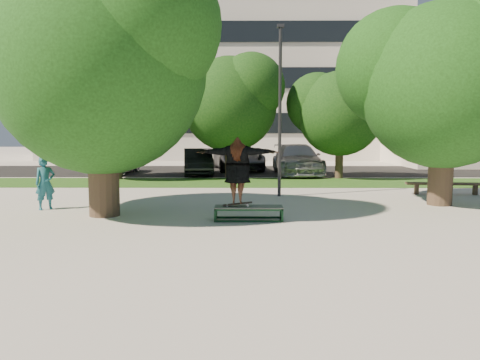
{
  "coord_description": "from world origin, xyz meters",
  "views": [
    {
      "loc": [
        -0.32,
        -11.91,
        2.35
      ],
      "look_at": [
        -0.4,
        0.6,
        1.05
      ],
      "focal_mm": 35.0,
      "sensor_mm": 36.0,
      "label": 1
    }
  ],
  "objects_px": {
    "grind_box": "(249,213)",
    "car_silver_a": "(117,161)",
    "tree_left": "(98,55)",
    "lamppost": "(280,109)",
    "car_silver_b": "(297,160)",
    "tree_right": "(441,76)",
    "car_dark": "(198,162)",
    "bystander": "(45,183)",
    "car_grey": "(238,157)",
    "bench": "(446,185)"
  },
  "relations": [
    {
      "from": "car_dark",
      "to": "tree_right",
      "type": "bearing_deg",
      "value": -57.38
    },
    {
      "from": "bench",
      "to": "tree_left",
      "type": "bearing_deg",
      "value": -153.76
    },
    {
      "from": "car_silver_b",
      "to": "grind_box",
      "type": "bearing_deg",
      "value": -104.22
    },
    {
      "from": "car_silver_a",
      "to": "car_silver_b",
      "type": "xyz_separation_m",
      "value": [
        9.99,
        -0.53,
        0.11
      ]
    },
    {
      "from": "tree_right",
      "to": "car_dark",
      "type": "bearing_deg",
      "value": 129.83
    },
    {
      "from": "car_grey",
      "to": "car_silver_b",
      "type": "relative_size",
      "value": 0.99
    },
    {
      "from": "grind_box",
      "to": "car_dark",
      "type": "relative_size",
      "value": 0.42
    },
    {
      "from": "tree_left",
      "to": "car_silver_a",
      "type": "distance_m",
      "value": 13.9
    },
    {
      "from": "car_silver_a",
      "to": "car_grey",
      "type": "bearing_deg",
      "value": 23.88
    },
    {
      "from": "bystander",
      "to": "grind_box",
      "type": "bearing_deg",
      "value": -53.62
    },
    {
      "from": "tree_left",
      "to": "car_grey",
      "type": "xyz_separation_m",
      "value": [
        3.67,
        15.41,
        -3.64
      ]
    },
    {
      "from": "car_silver_a",
      "to": "car_silver_b",
      "type": "bearing_deg",
      "value": 1.49
    },
    {
      "from": "grind_box",
      "to": "car_silver_a",
      "type": "height_order",
      "value": "car_silver_a"
    },
    {
      "from": "tree_right",
      "to": "bystander",
      "type": "height_order",
      "value": "tree_right"
    },
    {
      "from": "grind_box",
      "to": "car_grey",
      "type": "distance_m",
      "value": 16.19
    },
    {
      "from": "tree_left",
      "to": "bystander",
      "type": "height_order",
      "value": "tree_left"
    },
    {
      "from": "tree_right",
      "to": "car_silver_a",
      "type": "bearing_deg",
      "value": 140.21
    },
    {
      "from": "car_dark",
      "to": "grind_box",
      "type": "bearing_deg",
      "value": -86.06
    },
    {
      "from": "car_silver_a",
      "to": "car_silver_b",
      "type": "relative_size",
      "value": 0.74
    },
    {
      "from": "bystander",
      "to": "lamppost",
      "type": "bearing_deg",
      "value": -15.91
    },
    {
      "from": "car_grey",
      "to": "car_silver_a",
      "type": "bearing_deg",
      "value": -169.62
    },
    {
      "from": "car_silver_a",
      "to": "tree_left",
      "type": "bearing_deg",
      "value": -72.24
    },
    {
      "from": "bench",
      "to": "tree_right",
      "type": "bearing_deg",
      "value": -113.99
    },
    {
      "from": "car_silver_a",
      "to": "car_silver_b",
      "type": "height_order",
      "value": "car_silver_b"
    },
    {
      "from": "tree_left",
      "to": "car_silver_b",
      "type": "relative_size",
      "value": 1.25
    },
    {
      "from": "tree_left",
      "to": "car_silver_a",
      "type": "bearing_deg",
      "value": 103.21
    },
    {
      "from": "tree_right",
      "to": "car_silver_b",
      "type": "xyz_separation_m",
      "value": [
        -3.28,
        10.52,
        -3.27
      ]
    },
    {
      "from": "bench",
      "to": "car_silver_a",
      "type": "relative_size",
      "value": 0.7
    },
    {
      "from": "lamppost",
      "to": "car_grey",
      "type": "bearing_deg",
      "value": 98.01
    },
    {
      "from": "bench",
      "to": "car_grey",
      "type": "relative_size",
      "value": 0.52
    },
    {
      "from": "lamppost",
      "to": "car_silver_a",
      "type": "distance_m",
      "value": 12.62
    },
    {
      "from": "tree_left",
      "to": "lamppost",
      "type": "distance_m",
      "value": 6.7
    },
    {
      "from": "grind_box",
      "to": "car_silver_b",
      "type": "distance_m",
      "value": 13.58
    },
    {
      "from": "tree_right",
      "to": "tree_left",
      "type": "bearing_deg",
      "value": -168.97
    },
    {
      "from": "car_silver_a",
      "to": "car_silver_b",
      "type": "distance_m",
      "value": 10.01
    },
    {
      "from": "bystander",
      "to": "car_dark",
      "type": "bearing_deg",
      "value": 34.83
    },
    {
      "from": "bystander",
      "to": "car_silver_a",
      "type": "height_order",
      "value": "bystander"
    },
    {
      "from": "bench",
      "to": "car_dark",
      "type": "height_order",
      "value": "car_dark"
    },
    {
      "from": "bystander",
      "to": "car_grey",
      "type": "distance_m",
      "value": 15.55
    },
    {
      "from": "tree_left",
      "to": "lamppost",
      "type": "bearing_deg",
      "value": 36.42
    },
    {
      "from": "bench",
      "to": "car_dark",
      "type": "distance_m",
      "value": 12.84
    },
    {
      "from": "car_silver_a",
      "to": "bench",
      "type": "bearing_deg",
      "value": -25.96
    },
    {
      "from": "tree_right",
      "to": "car_dark",
      "type": "height_order",
      "value": "tree_right"
    },
    {
      "from": "tree_right",
      "to": "car_silver_a",
      "type": "distance_m",
      "value": 17.6
    },
    {
      "from": "bench",
      "to": "car_grey",
      "type": "distance_m",
      "value": 13.54
    },
    {
      "from": "lamppost",
      "to": "car_dark",
      "type": "height_order",
      "value": "lamppost"
    },
    {
      "from": "grind_box",
      "to": "car_silver_b",
      "type": "xyz_separation_m",
      "value": [
        2.81,
        13.27,
        0.63
      ]
    },
    {
      "from": "grind_box",
      "to": "car_grey",
      "type": "bearing_deg",
      "value": 91.58
    },
    {
      "from": "bystander",
      "to": "car_silver_a",
      "type": "relative_size",
      "value": 0.38
    },
    {
      "from": "bystander",
      "to": "car_dark",
      "type": "height_order",
      "value": "bystander"
    }
  ]
}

